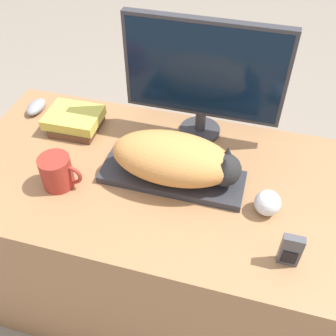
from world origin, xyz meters
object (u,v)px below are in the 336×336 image
(coffee_mug, at_px, (57,172))
(baseball, at_px, (268,203))
(monitor, at_px, (204,74))
(phone, at_px, (290,251))
(computer_mouse, at_px, (36,107))
(keyboard, at_px, (172,177))
(book_stack, at_px, (75,121))
(cat, at_px, (177,159))

(coffee_mug, height_order, baseball, coffee_mug)
(monitor, relative_size, phone, 4.96)
(computer_mouse, xyz_separation_m, phone, (0.95, -0.42, 0.03))
(keyboard, xyz_separation_m, coffee_mug, (-0.33, -0.11, 0.04))
(phone, bearing_deg, computer_mouse, 156.26)
(monitor, bearing_deg, keyboard, -97.60)
(computer_mouse, bearing_deg, baseball, -16.61)
(coffee_mug, xyz_separation_m, book_stack, (-0.07, 0.27, -0.02))
(cat, xyz_separation_m, monitor, (0.02, 0.25, 0.14))
(keyboard, relative_size, computer_mouse, 4.34)
(baseball, bearing_deg, coffee_mug, -174.52)
(book_stack, bearing_deg, coffee_mug, -75.22)
(baseball, bearing_deg, book_stack, 163.31)
(phone, relative_size, book_stack, 0.55)
(coffee_mug, relative_size, book_stack, 0.69)
(baseball, xyz_separation_m, phone, (0.07, -0.16, 0.01))
(coffee_mug, distance_m, book_stack, 0.28)
(cat, bearing_deg, keyboard, -180.00)
(keyboard, bearing_deg, phone, -29.45)
(keyboard, xyz_separation_m, monitor, (0.03, 0.25, 0.22))
(monitor, xyz_separation_m, coffee_mug, (-0.36, -0.36, -0.18))
(keyboard, distance_m, coffee_mug, 0.35)
(monitor, xyz_separation_m, baseball, (0.26, -0.30, -0.20))
(monitor, height_order, book_stack, monitor)
(computer_mouse, relative_size, baseball, 1.36)
(cat, xyz_separation_m, computer_mouse, (-0.60, 0.21, -0.07))
(baseball, bearing_deg, computer_mouse, 163.39)
(monitor, height_order, coffee_mug, monitor)
(keyboard, height_order, computer_mouse, computer_mouse)
(coffee_mug, height_order, phone, coffee_mug)
(computer_mouse, bearing_deg, coffee_mug, -51.31)
(baseball, distance_m, book_stack, 0.72)
(cat, xyz_separation_m, coffee_mug, (-0.34, -0.11, -0.04))
(phone, distance_m, book_stack, 0.85)
(keyboard, distance_m, baseball, 0.30)
(keyboard, height_order, cat, cat)
(monitor, bearing_deg, phone, -54.17)
(monitor, relative_size, baseball, 6.84)
(keyboard, xyz_separation_m, phone, (0.36, -0.21, 0.04))
(cat, xyz_separation_m, phone, (0.35, -0.21, -0.04))
(computer_mouse, bearing_deg, phone, -23.74)
(phone, xyz_separation_m, book_stack, (-0.76, 0.36, -0.02))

